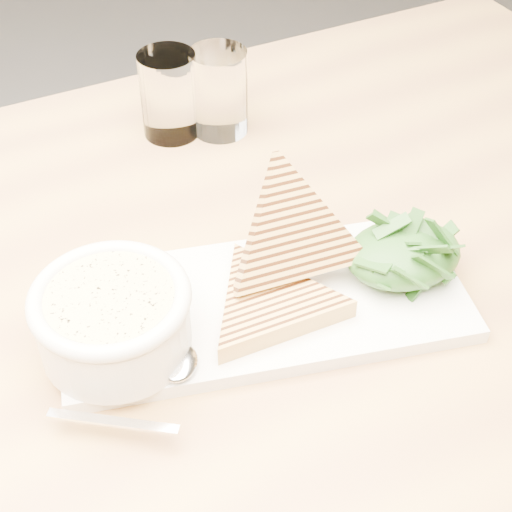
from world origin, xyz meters
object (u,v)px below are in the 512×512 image
object	(u,v)px
soup_bowl	(114,325)
glass_near	(169,95)
table_top	(238,296)
platter	(264,304)
glass_far	(219,92)

from	to	relation	value
soup_bowl	glass_near	xyz separation A→B (m)	(0.14, 0.32, 0.01)
table_top	platter	size ratio (longest dim) A/B	3.38
glass_far	platter	bearing A→B (deg)	-100.87
platter	glass_far	world-z (taller)	glass_far
platter	soup_bowl	world-z (taller)	soup_bowl
glass_near	table_top	bearing A→B (deg)	-92.39
glass_near	platter	bearing A→B (deg)	-90.17
table_top	glass_far	distance (m)	0.28
table_top	glass_near	xyz separation A→B (m)	(0.01, 0.27, 0.07)
glass_far	table_top	bearing A→B (deg)	-104.80
soup_bowl	platter	bearing A→B (deg)	3.88
soup_bowl	glass_near	bearing A→B (deg)	66.77
table_top	glass_far	world-z (taller)	glass_far
table_top	platter	xyz separation A→B (m)	(0.01, -0.04, 0.03)
soup_bowl	table_top	bearing A→B (deg)	22.20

